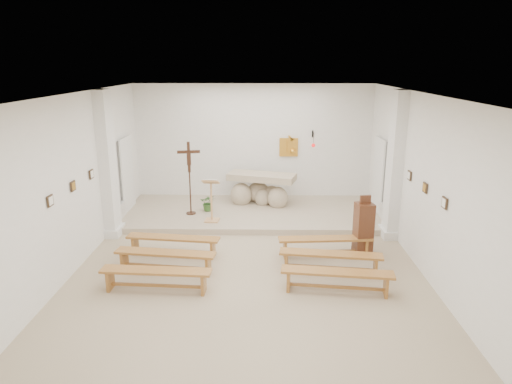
{
  "coord_description": "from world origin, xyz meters",
  "views": [
    {
      "loc": [
        0.31,
        -8.45,
        4.08
      ],
      "look_at": [
        0.14,
        1.6,
        1.22
      ],
      "focal_mm": 32.0,
      "sensor_mm": 36.0,
      "label": 1
    }
  ],
  "objects_px": {
    "lectern": "(211,200)",
    "bench_left_second": "(165,257)",
    "bench_right_second": "(331,258)",
    "crucifix_stand": "(189,173)",
    "bench_right_third": "(337,276)",
    "altar": "(261,191)",
    "bench_left_front": "(173,241)",
    "bench_right_front": "(325,242)",
    "donation_pedestal": "(363,229)",
    "bench_left_third": "(156,275)"
  },
  "relations": [
    {
      "from": "bench_right_second",
      "to": "crucifix_stand",
      "type": "bearing_deg",
      "value": 142.96
    },
    {
      "from": "donation_pedestal",
      "to": "bench_left_third",
      "type": "distance_m",
      "value": 4.51
    },
    {
      "from": "donation_pedestal",
      "to": "bench_left_front",
      "type": "xyz_separation_m",
      "value": [
        -4.14,
        -0.12,
        -0.27
      ]
    },
    {
      "from": "lectern",
      "to": "bench_left_front",
      "type": "height_order",
      "value": "lectern"
    },
    {
      "from": "lectern",
      "to": "bench_right_front",
      "type": "xyz_separation_m",
      "value": [
        2.67,
        -1.81,
        -0.4
      ]
    },
    {
      "from": "crucifix_stand",
      "to": "bench_right_front",
      "type": "distance_m",
      "value": 4.19
    },
    {
      "from": "donation_pedestal",
      "to": "bench_right_front",
      "type": "distance_m",
      "value": 0.88
    },
    {
      "from": "altar",
      "to": "bench_left_front",
      "type": "relative_size",
      "value": 0.98
    },
    {
      "from": "bench_left_third",
      "to": "altar",
      "type": "bearing_deg",
      "value": 72.75
    },
    {
      "from": "donation_pedestal",
      "to": "bench_left_front",
      "type": "relative_size",
      "value": 0.66
    },
    {
      "from": "altar",
      "to": "bench_left_front",
      "type": "distance_m",
      "value": 3.85
    },
    {
      "from": "bench_right_third",
      "to": "altar",
      "type": "bearing_deg",
      "value": 112.51
    },
    {
      "from": "altar",
      "to": "crucifix_stand",
      "type": "relative_size",
      "value": 1.04
    },
    {
      "from": "lectern",
      "to": "bench_right_third",
      "type": "relative_size",
      "value": 0.56
    },
    {
      "from": "crucifix_stand",
      "to": "bench_left_second",
      "type": "relative_size",
      "value": 0.95
    },
    {
      "from": "bench_right_front",
      "to": "bench_left_second",
      "type": "bearing_deg",
      "value": -170.1
    },
    {
      "from": "bench_left_front",
      "to": "altar",
      "type": "bearing_deg",
      "value": 67.46
    },
    {
      "from": "bench_right_second",
      "to": "bench_left_front",
      "type": "bearing_deg",
      "value": 173.36
    },
    {
      "from": "bench_left_second",
      "to": "bench_left_third",
      "type": "height_order",
      "value": "same"
    },
    {
      "from": "bench_right_front",
      "to": "donation_pedestal",
      "type": "bearing_deg",
      "value": 4.52
    },
    {
      "from": "bench_left_second",
      "to": "bench_right_third",
      "type": "relative_size",
      "value": 1.0
    },
    {
      "from": "bench_right_front",
      "to": "bench_left_second",
      "type": "distance_m",
      "value": 3.41
    },
    {
      "from": "lectern",
      "to": "bench_left_second",
      "type": "relative_size",
      "value": 0.56
    },
    {
      "from": "crucifix_stand",
      "to": "bench_left_third",
      "type": "distance_m",
      "value": 4.15
    },
    {
      "from": "bench_right_third",
      "to": "bench_left_second",
      "type": "bearing_deg",
      "value": 172.69
    },
    {
      "from": "lectern",
      "to": "crucifix_stand",
      "type": "relative_size",
      "value": 0.59
    },
    {
      "from": "donation_pedestal",
      "to": "bench_right_third",
      "type": "relative_size",
      "value": 0.66
    },
    {
      "from": "altar",
      "to": "bench_right_third",
      "type": "bearing_deg",
      "value": -58.17
    },
    {
      "from": "crucifix_stand",
      "to": "bench_left_second",
      "type": "height_order",
      "value": "crucifix_stand"
    },
    {
      "from": "bench_left_third",
      "to": "bench_right_third",
      "type": "height_order",
      "value": "same"
    },
    {
      "from": "crucifix_stand",
      "to": "bench_right_second",
      "type": "relative_size",
      "value": 0.95
    },
    {
      "from": "donation_pedestal",
      "to": "bench_left_front",
      "type": "bearing_deg",
      "value": 172.68
    },
    {
      "from": "altar",
      "to": "bench_right_second",
      "type": "distance_m",
      "value": 4.41
    },
    {
      "from": "lectern",
      "to": "bench_right_front",
      "type": "distance_m",
      "value": 3.25
    },
    {
      "from": "crucifix_stand",
      "to": "donation_pedestal",
      "type": "xyz_separation_m",
      "value": [
        4.13,
        -2.27,
        -0.68
      ]
    },
    {
      "from": "crucifix_stand",
      "to": "bench_right_front",
      "type": "relative_size",
      "value": 0.95
    },
    {
      "from": "crucifix_stand",
      "to": "bench_right_front",
      "type": "xyz_separation_m",
      "value": [
        3.3,
        -2.4,
        -0.96
      ]
    },
    {
      "from": "crucifix_stand",
      "to": "bench_left_front",
      "type": "distance_m",
      "value": 2.58
    },
    {
      "from": "bench_left_front",
      "to": "bench_left_second",
      "type": "xyz_separation_m",
      "value": [
        -0.0,
        -0.82,
        0.0
      ]
    },
    {
      "from": "bench_left_second",
      "to": "bench_right_second",
      "type": "height_order",
      "value": "same"
    },
    {
      "from": "crucifix_stand",
      "to": "bench_left_front",
      "type": "height_order",
      "value": "crucifix_stand"
    },
    {
      "from": "altar",
      "to": "bench_left_third",
      "type": "xyz_separation_m",
      "value": [
        -1.89,
        -4.98,
        -0.2
      ]
    },
    {
      "from": "lectern",
      "to": "crucifix_stand",
      "type": "bearing_deg",
      "value": 140.93
    },
    {
      "from": "bench_left_second",
      "to": "bench_right_second",
      "type": "bearing_deg",
      "value": 7.28
    },
    {
      "from": "bench_right_front",
      "to": "bench_right_second",
      "type": "relative_size",
      "value": 1.0
    },
    {
      "from": "crucifix_stand",
      "to": "bench_right_second",
      "type": "height_order",
      "value": "crucifix_stand"
    },
    {
      "from": "donation_pedestal",
      "to": "bench_right_front",
      "type": "bearing_deg",
      "value": 179.46
    },
    {
      "from": "donation_pedestal",
      "to": "bench_right_second",
      "type": "distance_m",
      "value": 1.28
    },
    {
      "from": "bench_left_front",
      "to": "lectern",
      "type": "bearing_deg",
      "value": 77.42
    },
    {
      "from": "bench_right_second",
      "to": "bench_left_third",
      "type": "xyz_separation_m",
      "value": [
        -3.31,
        -0.82,
        0.0
      ]
    }
  ]
}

